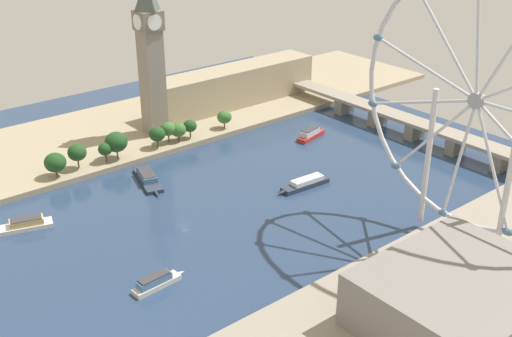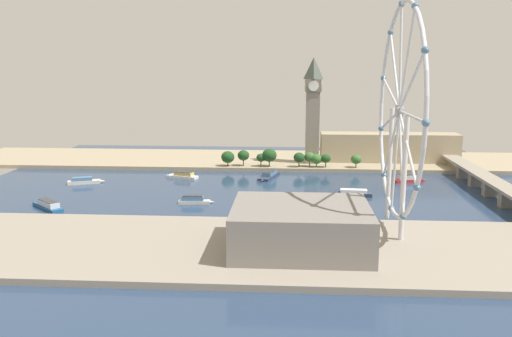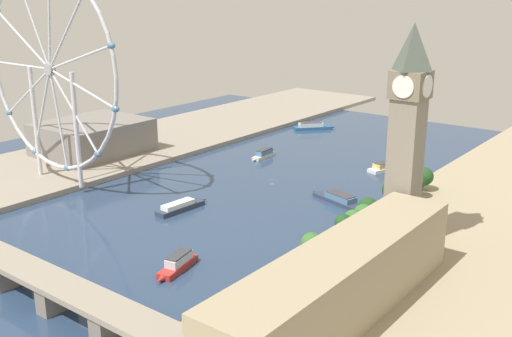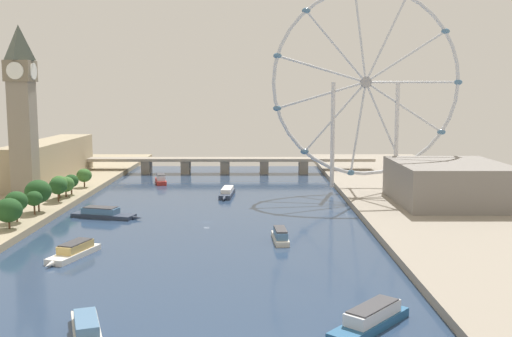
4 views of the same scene
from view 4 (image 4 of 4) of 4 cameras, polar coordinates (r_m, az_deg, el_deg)
ground_plane at (r=263.95m, az=-4.59°, el=-5.18°), size 399.10×399.10×0.00m
riverbank_right at (r=278.52m, az=19.68°, el=-4.62°), size 90.00×520.00×3.00m
clock_tower at (r=323.75m, az=-21.42°, el=5.35°), size 13.89×13.89×87.84m
parliament_block at (r=391.56m, az=-19.09°, el=0.79°), size 22.00×116.22×24.18m
tree_row_embankment at (r=295.91m, az=-19.44°, el=-2.06°), size 12.17×113.89×14.63m
ferris_wheel at (r=341.41m, az=10.77°, el=8.05°), size 107.44×3.20×112.95m
riverside_hall at (r=306.25m, az=18.32°, el=-1.32°), size 51.78×61.88×19.94m
river_bridge at (r=419.18m, az=-2.80°, el=0.62°), size 211.10×13.25×10.96m
tour_boat_0 at (r=218.23m, az=-16.95°, el=-7.61°), size 13.83×27.73×5.14m
tour_boat_1 at (r=328.19m, az=-2.59°, el=-2.34°), size 8.05×30.95×4.56m
tour_boat_2 at (r=281.30m, az=-14.33°, el=-4.20°), size 34.67×16.02×4.89m
tour_boat_3 at (r=150.27m, az=-15.86°, el=-14.51°), size 13.26×26.40×4.93m
tour_boat_4 at (r=230.07m, az=2.57°, el=-6.49°), size 6.45×22.84×5.23m
tour_boat_5 at (r=151.05m, az=11.14°, el=-14.11°), size 24.87×27.37×5.62m
tour_boat_6 at (r=378.51m, az=-8.97°, el=-1.04°), size 10.39×24.70×6.04m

